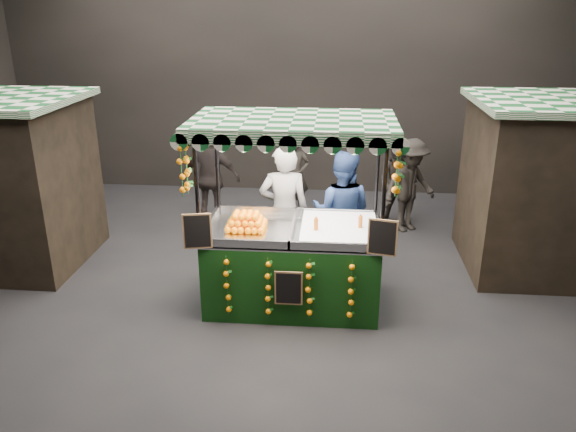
{
  "coord_description": "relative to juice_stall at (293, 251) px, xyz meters",
  "views": [
    {
      "loc": [
        0.93,
        -6.83,
        3.89
      ],
      "look_at": [
        0.31,
        0.3,
        1.16
      ],
      "focal_mm": 35.19,
      "sensor_mm": 36.0,
      "label": 1
    }
  ],
  "objects": [
    {
      "name": "ground",
      "position": [
        -0.41,
        0.04,
        -0.79
      ],
      "size": [
        12.0,
        12.0,
        0.0
      ],
      "primitive_type": "plane",
      "color": "black",
      "rests_on": "ground"
    },
    {
      "name": "market_hall",
      "position": [
        -0.41,
        0.04,
        2.59
      ],
      "size": [
        12.1,
        10.1,
        5.05
      ],
      "color": "black",
      "rests_on": "ground"
    },
    {
      "name": "neighbour_stall_right",
      "position": [
        3.99,
        1.54,
        0.52
      ],
      "size": [
        3.0,
        2.2,
        2.6
      ],
      "color": "black",
      "rests_on": "ground"
    },
    {
      "name": "juice_stall",
      "position": [
        0.0,
        0.0,
        0.0
      ],
      "size": [
        2.63,
        1.55,
        2.55
      ],
      "color": "black",
      "rests_on": "ground"
    },
    {
      "name": "vendor_grey",
      "position": [
        -0.21,
        0.94,
        0.2
      ],
      "size": [
        0.77,
        0.54,
        1.99
      ],
      "rotation": [
        0.0,
        0.0,
        3.23
      ],
      "color": "gray",
      "rests_on": "ground"
    },
    {
      "name": "vendor_blue",
      "position": [
        0.63,
        1.13,
        0.15
      ],
      "size": [
        1.04,
        0.88,
        1.88
      ],
      "rotation": [
        0.0,
        0.0,
        2.93
      ],
      "color": "navy",
      "rests_on": "ground"
    },
    {
      "name": "shopper_0",
      "position": [
        -0.25,
        3.48,
        -0.01
      ],
      "size": [
        0.64,
        0.49,
        1.56
      ],
      "rotation": [
        0.0,
        0.0,
        0.22
      ],
      "color": "#282420",
      "rests_on": "ground"
    },
    {
      "name": "shopper_1",
      "position": [
        1.66,
        3.14,
        0.0
      ],
      "size": [
        0.97,
        0.92,
        1.59
      ],
      "rotation": [
        0.0,
        0.0,
        -0.56
      ],
      "color": "#2A2522",
      "rests_on": "ground"
    },
    {
      "name": "shopper_2",
      "position": [
        -1.71,
        2.81,
        0.11
      ],
      "size": [
        1.09,
        0.52,
        1.8
      ],
      "rotation": [
        0.0,
        0.0,
        3.07
      ],
      "color": "#2B2423",
      "rests_on": "ground"
    },
    {
      "name": "shopper_3",
      "position": [
        1.84,
        2.86,
        0.05
      ],
      "size": [
        1.25,
        1.11,
        1.68
      ],
      "rotation": [
        0.0,
        0.0,
        0.58
      ],
      "color": "black",
      "rests_on": "ground"
    },
    {
      "name": "shopper_4",
      "position": [
        -4.46,
        3.09,
        0.16
      ],
      "size": [
        1.07,
        0.88,
        1.89
      ],
      "rotation": [
        0.0,
        0.0,
        3.49
      ],
      "color": "black",
      "rests_on": "ground"
    }
  ]
}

